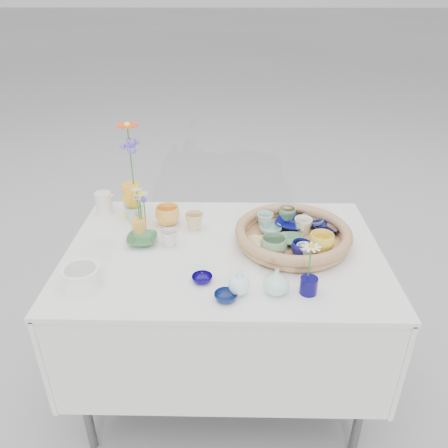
{
  "coord_description": "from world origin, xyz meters",
  "views": [
    {
      "loc": [
        0.03,
        -1.49,
        1.7
      ],
      "look_at": [
        0.0,
        0.02,
        0.87
      ],
      "focal_mm": 35.0,
      "sensor_mm": 36.0,
      "label": 1
    }
  ],
  "objects_px": {
    "bud_vase_seafoam": "(276,281)",
    "tall_vase_yellow": "(132,200)",
    "wicker_tray": "(293,235)",
    "display_table": "(224,382)"
  },
  "relations": [
    {
      "from": "bud_vase_seafoam",
      "to": "tall_vase_yellow",
      "type": "height_order",
      "value": "tall_vase_yellow"
    },
    {
      "from": "wicker_tray",
      "to": "tall_vase_yellow",
      "type": "distance_m",
      "value": 0.74
    },
    {
      "from": "display_table",
      "to": "wicker_tray",
      "type": "relative_size",
      "value": 2.66
    },
    {
      "from": "wicker_tray",
      "to": "tall_vase_yellow",
      "type": "height_order",
      "value": "tall_vase_yellow"
    },
    {
      "from": "bud_vase_seafoam",
      "to": "wicker_tray",
      "type": "bearing_deg",
      "value": 73.69
    },
    {
      "from": "bud_vase_seafoam",
      "to": "tall_vase_yellow",
      "type": "distance_m",
      "value": 0.83
    },
    {
      "from": "wicker_tray",
      "to": "tall_vase_yellow",
      "type": "bearing_deg",
      "value": 161.02
    },
    {
      "from": "display_table",
      "to": "wicker_tray",
      "type": "bearing_deg",
      "value": 10.12
    },
    {
      "from": "display_table",
      "to": "wicker_tray",
      "type": "xyz_separation_m",
      "value": [
        0.28,
        0.05,
        0.8
      ]
    },
    {
      "from": "wicker_tray",
      "to": "bud_vase_seafoam",
      "type": "xyz_separation_m",
      "value": [
        -0.1,
        -0.33,
        0.01
      ]
    }
  ]
}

